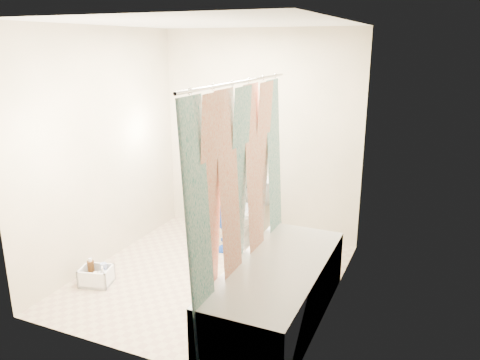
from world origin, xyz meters
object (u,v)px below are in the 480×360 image
at_px(toilet, 245,212).
at_px(cleaning_caddy, 97,277).
at_px(plumber, 225,178).
at_px(bathtub, 277,290).

bearing_deg(toilet, cleaning_caddy, -115.14).
bearing_deg(plumber, bathtub, 29.61).
xyz_separation_m(bathtub, plumber, (-1.01, 1.14, 0.55)).
bearing_deg(bathtub, toilet, 122.35).
height_order(plumber, cleaning_caddy, plumber).
xyz_separation_m(toilet, cleaning_caddy, (-0.89, -1.53, -0.28)).
relative_size(toilet, cleaning_caddy, 2.14).
bearing_deg(bathtub, plumber, 131.59).
relative_size(bathtub, plumber, 1.07).
xyz_separation_m(bathtub, toilet, (-0.88, 1.39, 0.09)).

